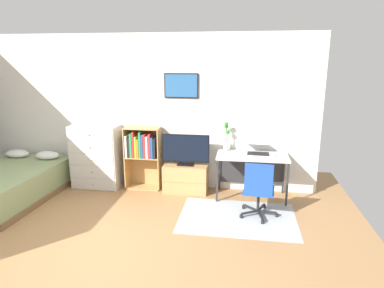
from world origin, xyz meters
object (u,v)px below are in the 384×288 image
(office_chair, at_px, (259,188))
(laptop, at_px, (258,149))
(desk, at_px, (252,162))
(computer_mouse, at_px, (274,155))
(tv_stand, at_px, (186,178))
(bamboo_vase, at_px, (226,138))
(bookshelf, at_px, (142,151))
(dresser, at_px, (96,156))
(television, at_px, (185,150))
(bed, at_px, (7,184))

(office_chair, height_order, laptop, laptop)
(desk, relative_size, computer_mouse, 11.17)
(tv_stand, height_order, bamboo_vase, bamboo_vase)
(desk, bearing_deg, bookshelf, 178.10)
(dresser, xyz_separation_m, bookshelf, (0.84, 0.06, 0.12))
(dresser, relative_size, television, 1.38)
(bookshelf, bearing_deg, bed, -158.26)
(desk, distance_m, bamboo_vase, 0.58)
(desk, height_order, laptop, laptop)
(laptop, distance_m, computer_mouse, 0.28)
(television, relative_size, computer_mouse, 7.89)
(laptop, bearing_deg, bookshelf, -178.55)
(bookshelf, height_order, television, bookshelf)
(bed, xyz_separation_m, laptop, (4.10, 0.82, 0.55))
(office_chair, xyz_separation_m, bamboo_vase, (-0.53, 0.96, 0.51))
(tv_stand, bearing_deg, bed, -164.63)
(bed, xyz_separation_m, office_chair, (4.09, -0.06, 0.20))
(office_chair, bearing_deg, desk, 101.49)
(tv_stand, xyz_separation_m, desk, (1.13, -0.02, 0.36))
(desk, bearing_deg, tv_stand, 178.99)
(laptop, bearing_deg, computer_mouse, -25.80)
(computer_mouse, bearing_deg, television, 177.19)
(bookshelf, xyz_separation_m, tv_stand, (0.78, -0.04, -0.45))
(television, xyz_separation_m, office_chair, (1.22, -0.83, -0.30))
(bed, distance_m, bamboo_vase, 3.74)
(dresser, height_order, computer_mouse, dresser)
(office_chair, xyz_separation_m, computer_mouse, (0.25, 0.76, 0.30))
(tv_stand, distance_m, bamboo_vase, 1.00)
(television, height_order, bamboo_vase, bamboo_vase)
(bed, relative_size, bamboo_vase, 4.01)
(office_chair, xyz_separation_m, laptop, (0.01, 0.88, 0.35))
(office_chair, bearing_deg, computer_mouse, 77.03)
(tv_stand, bearing_deg, television, -90.00)
(computer_mouse, bearing_deg, bamboo_vase, 165.82)
(tv_stand, xyz_separation_m, laptop, (1.23, 0.03, 0.56))
(laptop, bearing_deg, bed, -166.89)
(dresser, xyz_separation_m, computer_mouse, (3.10, -0.08, 0.19))
(desk, relative_size, bamboo_vase, 2.30)
(laptop, relative_size, computer_mouse, 4.02)
(computer_mouse, bearing_deg, desk, 167.64)
(bed, relative_size, computer_mouse, 19.44)
(laptop, distance_m, bamboo_vase, 0.57)
(dresser, distance_m, tv_stand, 1.66)
(laptop, bearing_deg, tv_stand, -176.71)
(desk, xyz_separation_m, bamboo_vase, (-0.44, 0.12, 0.36))
(bookshelf, distance_m, desk, 1.92)
(dresser, distance_m, office_chair, 2.97)
(bookshelf, height_order, computer_mouse, bookshelf)
(television, distance_m, desk, 1.14)
(dresser, height_order, bamboo_vase, bamboo_vase)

